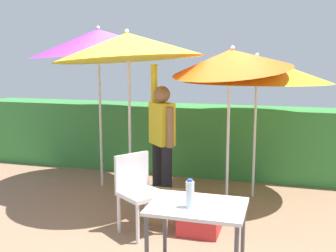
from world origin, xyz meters
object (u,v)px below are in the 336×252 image
umbrella_rainbow (231,60)px  chair_plastic (138,188)px  bottle_water (190,194)px  umbrella_yellow (98,42)px  folding_table (197,215)px  umbrella_navy (257,69)px  crate_cardboard (167,207)px  person_vendor (162,136)px  umbrella_orange (128,46)px  cooler_box (200,215)px

umbrella_rainbow → chair_plastic: umbrella_rainbow is taller
umbrella_rainbow → bottle_water: umbrella_rainbow is taller
umbrella_yellow → folding_table: (2.00, -2.38, -1.53)m
umbrella_navy → crate_cardboard: (-0.92, -1.25, -1.61)m
umbrella_yellow → bottle_water: size_ratio=10.31×
person_vendor → folding_table: size_ratio=2.35×
umbrella_orange → umbrella_navy: bearing=23.2°
umbrella_navy → crate_cardboard: umbrella_navy is taller
umbrella_rainbow → umbrella_navy: (0.26, 0.71, -0.13)m
umbrella_rainbow → umbrella_yellow: 2.10m
crate_cardboard → chair_plastic: bearing=-126.8°
folding_table → bottle_water: size_ratio=3.33×
chair_plastic → folding_table: size_ratio=1.11×
chair_plastic → umbrella_orange: bearing=116.9°
umbrella_rainbow → umbrella_yellow: (-2.01, 0.53, 0.26)m
umbrella_yellow → person_vendor: size_ratio=1.32×
umbrella_yellow → person_vendor: 1.72m
umbrella_yellow → umbrella_navy: size_ratio=1.22×
umbrella_navy → bottle_water: size_ratio=8.46×
chair_plastic → cooler_box: chair_plastic is taller
umbrella_orange → bottle_water: size_ratio=9.92×
umbrella_yellow → cooler_box: 2.95m
cooler_box → bottle_water: 1.40m
umbrella_orange → crate_cardboard: (0.69, -0.56, -1.92)m
chair_plastic → crate_cardboard: 0.51m
umbrella_yellow → person_vendor: umbrella_yellow is taller
crate_cardboard → umbrella_navy: bearing=53.7°
person_vendor → crate_cardboard: bearing=-68.8°
person_vendor → bottle_water: (0.85, -2.03, -0.06)m
umbrella_orange → cooler_box: 2.33m
cooler_box → crate_cardboard: cooler_box is taller
umbrella_orange → crate_cardboard: umbrella_orange is taller
folding_table → umbrella_orange: bearing=125.6°
umbrella_rainbow → bottle_water: size_ratio=9.23×
umbrella_yellow → bottle_water: umbrella_yellow is taller
umbrella_navy → chair_plastic: (-1.16, -1.57, -1.30)m
person_vendor → cooler_box: size_ratio=4.14×
umbrella_rainbow → folding_table: size_ratio=2.77×
folding_table → cooler_box: bearing=100.4°
folding_table → umbrella_navy: bearing=83.8°
umbrella_navy → umbrella_yellow: bearing=-175.6°
person_vendor → cooler_box: 1.30m
umbrella_rainbow → umbrella_yellow: size_ratio=0.89×
umbrella_navy → cooler_box: (-0.48, -1.41, -1.61)m
chair_plastic → bottle_water: (0.84, -1.05, 0.36)m
umbrella_rainbow → person_vendor: (-0.91, 0.11, -1.00)m
umbrella_yellow → umbrella_navy: (2.27, 0.17, -0.39)m
crate_cardboard → folding_table: folding_table is taller
crate_cardboard → person_vendor: bearing=111.2°
umbrella_yellow → bottle_water: bearing=-51.5°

